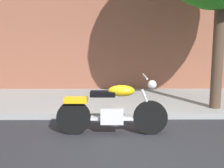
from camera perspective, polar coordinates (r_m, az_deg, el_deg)
ground_plane at (r=5.21m, az=5.87°, el=-11.73°), size 60.00×60.00×0.00m
sidewalk at (r=8.18m, az=3.43°, el=-3.49°), size 23.85×3.34×0.14m
motorcycle at (r=5.47m, az=-0.02°, el=-5.30°), size 2.17×0.70×1.16m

